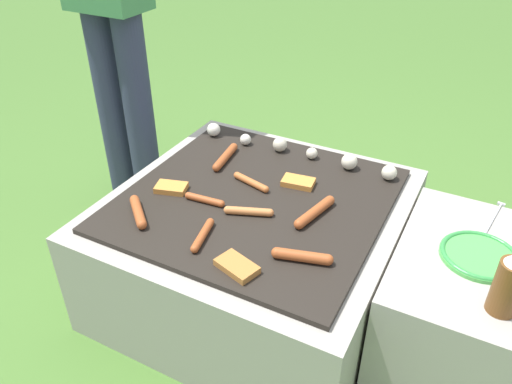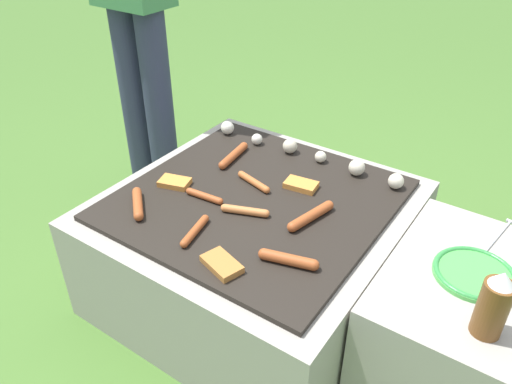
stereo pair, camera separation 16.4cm
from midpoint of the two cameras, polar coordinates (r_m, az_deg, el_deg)
The scene contains 18 objects.
ground_plane at distance 1.92m, azimuth -2.49°, elevation -11.12°, with size 14.00×14.00×0.00m, color #47702D.
grill at distance 1.78m, azimuth -2.65°, elevation -6.33°, with size 0.94×0.94×0.42m.
side_ledge at distance 1.64m, azimuth 19.83°, elevation -12.79°, with size 0.44×0.60×0.42m.
sausage_back_left at distance 1.55m, azimuth 3.76°, elevation -2.39°, with size 0.07×0.19×0.03m.
sausage_mid_left at distance 1.56m, azimuth -3.85°, elevation -2.32°, with size 0.15×0.07×0.03m.
sausage_front_right at distance 1.48m, azimuth -9.28°, elevation -4.99°, with size 0.05×0.15×0.02m.
sausage_front_left at distance 1.86m, azimuth -6.05°, elevation 3.94°, with size 0.05×0.19×0.03m.
sausage_front_center at distance 1.62m, azimuth -16.19°, elevation -2.28°, with size 0.14×0.13×0.03m.
sausage_back_right at distance 1.39m, azimuth 1.91°, elevation -7.48°, with size 0.17×0.07×0.03m.
sausage_mid_right at distance 1.71m, azimuth -3.32°, elevation 1.06°, with size 0.15×0.06×0.02m.
sausage_back_center at distance 1.63m, azimuth -8.76°, elevation -0.95°, with size 0.14×0.03×0.02m.
bread_slice_center at distance 1.37m, azimuth -5.66°, elevation -8.58°, with size 0.13×0.10×0.02m.
bread_slice_right at distance 1.71m, azimuth 2.12°, elevation 1.06°, with size 0.12×0.08×0.02m.
bread_slice_left at distance 1.72m, azimuth -12.38°, elevation 0.39°, with size 0.12×0.09×0.02m.
mushroom_row at distance 1.87m, azimuth 2.58°, elevation 4.70°, with size 0.77×0.06×0.06m.
plate_colorful at distance 1.50m, azimuth 21.41°, elevation -6.89°, with size 0.22×0.22×0.02m.
condiment_bottle at distance 1.31m, azimuth 23.78°, elevation -9.74°, with size 0.07×0.07×0.19m.
fork_utensil at distance 1.69m, azimuth 23.13°, elevation -2.72°, with size 0.05×0.20×0.01m.
Camera 1 is at (0.64, -1.21, 1.34)m, focal length 35.00 mm.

